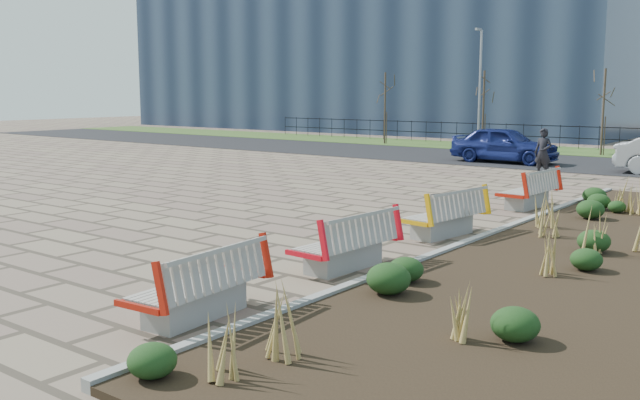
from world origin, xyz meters
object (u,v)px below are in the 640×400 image
Objects in this scene: lamp_west at (480,90)px; bench_c at (443,213)px; litter_bin at (442,216)px; bench_a at (195,282)px; car_blue at (505,145)px; bench_d at (528,189)px; pedestrian at (543,153)px; bench_b at (344,240)px.

bench_c is at bearing -66.55° from lamp_west.
litter_bin is 0.14× the size of lamp_west.
car_blue is (-5.24, 22.24, 0.28)m from bench_a.
bench_a is 1.00× the size of bench_d.
lamp_west reaches higher than pedestrian.
lamp_west is at bearing 113.41° from bench_b.
bench_c is 0.47× the size of car_blue.
bench_a is 29.20m from lamp_west.
pedestrian is (-2.13, 6.78, 0.36)m from bench_d.
bench_a is 11.57m from bench_d.
car_blue is 6.98m from lamp_west.
lamp_west is at bearing 122.65° from bench_d.
car_blue is at bearing 116.48° from bench_c.
bench_a reaches higher than litter_bin.
bench_c is 0.35× the size of lamp_west.
bench_d is (0.00, 8.18, 0.00)m from bench_b.
bench_a is 2.53× the size of litter_bin.
bench_c is at bearing 85.45° from bench_a.
car_blue is at bearing 98.70° from bench_a.
car_blue is (-5.24, 10.67, 0.28)m from bench_d.
pedestrian is 11.78m from lamp_west.
car_blue is (-5.17, 15.22, 0.36)m from litter_bin.
litter_bin is 16.08m from car_blue.
lamp_west is (-3.76, 5.43, 2.26)m from car_blue.
bench_d is at bearing 85.45° from bench_a.
bench_a is at bearing -82.40° from bench_c.
bench_c is at bearing -73.22° from pedestrian.
pedestrian is at bearing 100.31° from litter_bin.
pedestrian is at bearing -53.61° from lamp_west.
bench_b is 19.56m from car_blue.
bench_a and bench_b have the same top height.
bench_c is 1.22× the size of pedestrian.
bench_c is at bearing -53.86° from litter_bin.
bench_a is 0.47× the size of car_blue.
bench_b is at bearing -164.71° from car_blue.
bench_d is 2.53× the size of litter_bin.
bench_c is 11.63m from pedestrian.
bench_d is 11.89m from car_blue.
bench_b is 1.00× the size of bench_c.
bench_a is at bearing -166.99° from car_blue.
bench_c is 4.65m from bench_d.
bench_c is 1.00× the size of bench_d.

